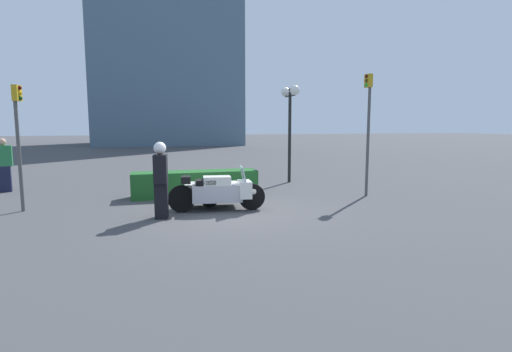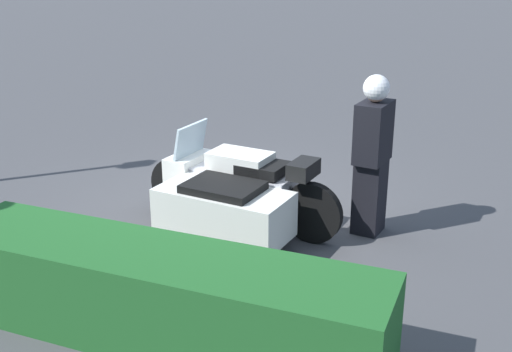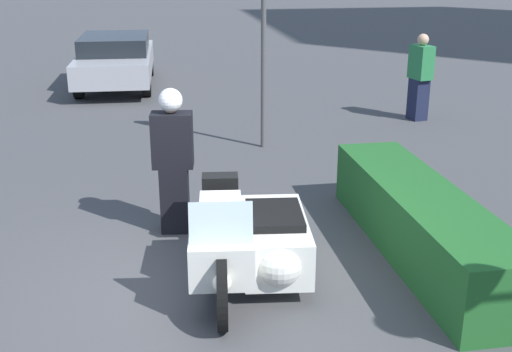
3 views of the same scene
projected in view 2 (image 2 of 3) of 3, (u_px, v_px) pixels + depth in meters
ground_plane at (232, 215)px, 7.96m from camera, size 160.00×160.00×0.00m
police_motorcycle at (225, 196)px, 7.24m from camera, size 2.53×1.42×1.18m
officer_rider at (372, 152)px, 7.18m from camera, size 0.37×0.54×1.84m
hedge_bush_curbside at (158, 296)px, 5.34m from camera, size 3.90×0.87×0.79m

